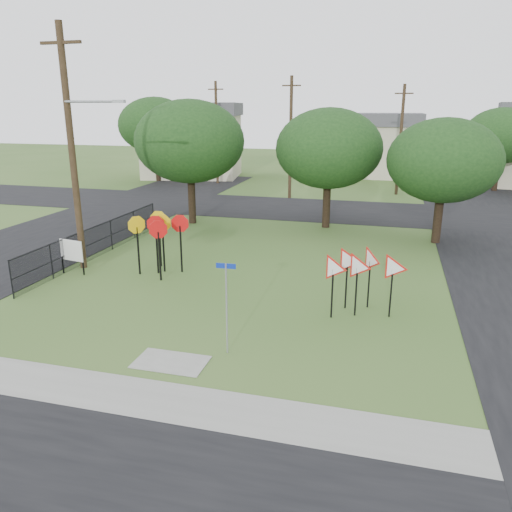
{
  "coord_description": "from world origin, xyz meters",
  "views": [
    {
      "loc": [
        5.52,
        -13.74,
        6.78
      ],
      "look_at": [
        0.99,
        3.0,
        1.6
      ],
      "focal_mm": 35.0,
      "sensor_mm": 36.0,
      "label": 1
    }
  ],
  "objects_px": {
    "stop_sign_cluster": "(159,230)",
    "yield_sign_cluster": "(360,267)",
    "info_board": "(71,252)",
    "street_name_sign": "(227,302)"
  },
  "relations": [
    {
      "from": "street_name_sign",
      "to": "yield_sign_cluster",
      "type": "relative_size",
      "value": 0.95
    },
    {
      "from": "stop_sign_cluster",
      "to": "yield_sign_cluster",
      "type": "distance_m",
      "value": 8.71
    },
    {
      "from": "street_name_sign",
      "to": "yield_sign_cluster",
      "type": "xyz_separation_m",
      "value": [
        3.41,
        3.93,
        0.08
      ]
    },
    {
      "from": "street_name_sign",
      "to": "stop_sign_cluster",
      "type": "height_order",
      "value": "street_name_sign"
    },
    {
      "from": "street_name_sign",
      "to": "info_board",
      "type": "height_order",
      "value": "street_name_sign"
    },
    {
      "from": "stop_sign_cluster",
      "to": "street_name_sign",
      "type": "bearing_deg",
      "value": -50.85
    },
    {
      "from": "street_name_sign",
      "to": "stop_sign_cluster",
      "type": "bearing_deg",
      "value": 129.15
    },
    {
      "from": "yield_sign_cluster",
      "to": "info_board",
      "type": "height_order",
      "value": "yield_sign_cluster"
    },
    {
      "from": "yield_sign_cluster",
      "to": "info_board",
      "type": "bearing_deg",
      "value": 174.73
    },
    {
      "from": "street_name_sign",
      "to": "info_board",
      "type": "bearing_deg",
      "value": 149.46
    }
  ]
}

